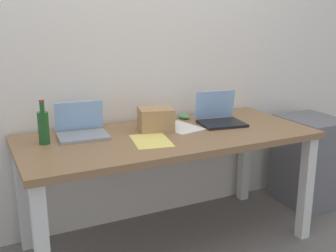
# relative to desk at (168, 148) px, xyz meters

# --- Properties ---
(ground_plane) EXTENTS (8.00, 8.00, 0.00)m
(ground_plane) POSITION_rel_desk_xyz_m (0.00, 0.00, -0.65)
(ground_plane) COLOR slate
(back_wall) EXTENTS (5.20, 0.08, 2.60)m
(back_wall) POSITION_rel_desk_xyz_m (0.00, 0.46, 0.65)
(back_wall) COLOR silver
(back_wall) RESTS_ON ground
(desk) EXTENTS (1.82, 0.80, 0.75)m
(desk) POSITION_rel_desk_xyz_m (0.00, 0.00, 0.00)
(desk) COLOR olive
(desk) RESTS_ON ground
(laptop_left) EXTENTS (0.31, 0.27, 0.20)m
(laptop_left) POSITION_rel_desk_xyz_m (-0.49, 0.18, 0.13)
(laptop_left) COLOR gray
(laptop_left) RESTS_ON desk
(laptop_right) EXTENTS (0.32, 0.29, 0.21)m
(laptop_right) POSITION_rel_desk_xyz_m (0.42, 0.07, 0.13)
(laptop_right) COLOR black
(laptop_right) RESTS_ON desk
(beer_bottle) EXTENTS (0.06, 0.06, 0.25)m
(beer_bottle) POSITION_rel_desk_xyz_m (-0.72, 0.13, 0.19)
(beer_bottle) COLOR #1E5123
(beer_bottle) RESTS_ON desk
(computer_mouse) EXTENTS (0.09, 0.11, 0.03)m
(computer_mouse) POSITION_rel_desk_xyz_m (0.27, 0.30, 0.11)
(computer_mouse) COLOR #4C9E56
(computer_mouse) RESTS_ON desk
(cardboard_box) EXTENTS (0.25, 0.22, 0.14)m
(cardboard_box) POSITION_rel_desk_xyz_m (-0.03, 0.12, 0.16)
(cardboard_box) COLOR tan
(cardboard_box) RESTS_ON desk
(paper_sheet_near_back) EXTENTS (0.27, 0.33, 0.00)m
(paper_sheet_near_back) POSITION_rel_desk_xyz_m (0.14, 0.10, 0.09)
(paper_sheet_near_back) COLOR white
(paper_sheet_near_back) RESTS_ON desk
(paper_yellow_folder) EXTENTS (0.26, 0.33, 0.00)m
(paper_yellow_folder) POSITION_rel_desk_xyz_m (-0.15, -0.09, 0.09)
(paper_yellow_folder) COLOR #F4E06B
(paper_yellow_folder) RESTS_ON desk
(filing_cabinet) EXTENTS (0.40, 0.48, 0.69)m
(filing_cabinet) POSITION_rel_desk_xyz_m (1.28, 0.07, -0.31)
(filing_cabinet) COLOR slate
(filing_cabinet) RESTS_ON ground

